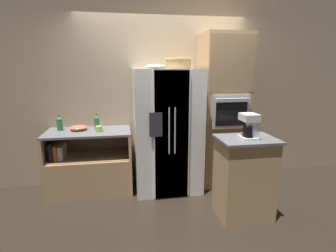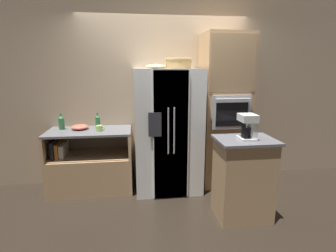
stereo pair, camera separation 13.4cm
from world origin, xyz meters
name	(u,v)px [view 1 (the left image)]	position (x,y,z in m)	size (l,w,h in m)	color
ground_plane	(167,188)	(0.00, 0.00, 0.00)	(20.00, 20.00, 0.00)	black
wall_back	(162,91)	(0.00, 0.46, 1.40)	(12.00, 0.06, 2.80)	tan
counter_left	(90,170)	(-1.11, 0.13, 0.32)	(1.16, 0.61, 0.89)	tan
refrigerator	(167,131)	(0.01, 0.06, 0.87)	(0.93, 0.77, 1.74)	white
wall_oven	(223,111)	(0.86, 0.14, 1.12)	(0.67, 0.65, 2.23)	tan
island_counter	(244,177)	(0.78, -0.85, 0.49)	(0.66, 0.51, 0.97)	tan
wicker_basket	(178,63)	(0.16, 0.05, 1.82)	(0.37, 0.37, 0.14)	tan
fruit_bowl	(156,66)	(-0.14, 0.16, 1.77)	(0.29, 0.29, 0.06)	beige
bottle_tall	(97,122)	(-0.99, 0.25, 0.99)	(0.07, 0.07, 0.22)	#33723F
bottle_short	(60,123)	(-1.49, 0.24, 1.00)	(0.08, 0.08, 0.23)	#33723F
mug	(99,129)	(-0.94, 0.05, 0.93)	(0.12, 0.09, 0.08)	#B2D166
mixing_bowl	(79,128)	(-1.23, 0.21, 0.93)	(0.24, 0.24, 0.07)	#DB664C
coffee_maker	(250,125)	(0.80, -0.87, 1.12)	(0.17, 0.20, 0.28)	white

